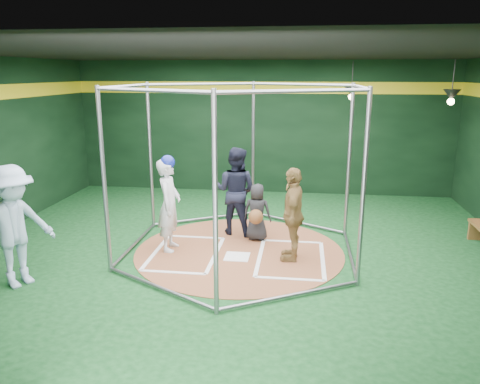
# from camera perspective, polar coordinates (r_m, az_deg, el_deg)

# --- Properties ---
(room_shell) EXTENTS (10.10, 9.10, 3.53)m
(room_shell) POSITION_cam_1_polar(r_m,az_deg,el_deg) (8.17, -0.09, 4.29)
(room_shell) COLOR #0C3413
(room_shell) RESTS_ON ground
(clay_disc) EXTENTS (3.80, 3.80, 0.01)m
(clay_disc) POSITION_cam_1_polar(r_m,az_deg,el_deg) (8.64, -0.09, -7.21)
(clay_disc) COLOR brown
(clay_disc) RESTS_ON ground
(home_plate) EXTENTS (0.43, 0.43, 0.01)m
(home_plate) POSITION_cam_1_polar(r_m,az_deg,el_deg) (8.36, -0.37, -7.88)
(home_plate) COLOR white
(home_plate) RESTS_ON clay_disc
(batter_box_left) EXTENTS (1.17, 1.77, 0.01)m
(batter_box_left) POSITION_cam_1_polar(r_m,az_deg,el_deg) (8.58, -6.67, -7.39)
(batter_box_left) COLOR white
(batter_box_left) RESTS_ON clay_disc
(batter_box_right) EXTENTS (1.17, 1.77, 0.01)m
(batter_box_right) POSITION_cam_1_polar(r_m,az_deg,el_deg) (8.34, 6.22, -8.04)
(batter_box_right) COLOR white
(batter_box_right) RESTS_ON clay_disc
(batting_cage) EXTENTS (4.05, 4.67, 3.00)m
(batting_cage) POSITION_cam_1_polar(r_m,az_deg,el_deg) (8.21, -0.09, 2.53)
(batting_cage) COLOR gray
(batting_cage) RESTS_ON ground
(pendant_lamp_near) EXTENTS (0.34, 0.34, 0.90)m
(pendant_lamp_near) POSITION_cam_1_polar(r_m,az_deg,el_deg) (11.63, 13.44, 11.81)
(pendant_lamp_near) COLOR black
(pendant_lamp_near) RESTS_ON room_shell
(pendant_lamp_far) EXTENTS (0.34, 0.34, 0.90)m
(pendant_lamp_far) POSITION_cam_1_polar(r_m,az_deg,el_deg) (10.39, 24.39, 10.68)
(pendant_lamp_far) COLOR black
(pendant_lamp_far) RESTS_ON room_shell
(batter_figure) EXTENTS (0.41, 0.62, 1.76)m
(batter_figure) POSITION_cam_1_polar(r_m,az_deg,el_deg) (8.55, -8.63, -1.38)
(batter_figure) COLOR silver
(batter_figure) RESTS_ON clay_disc
(visitor_leopard) EXTENTS (0.43, 0.97, 1.63)m
(visitor_leopard) POSITION_cam_1_polar(r_m,az_deg,el_deg) (8.08, 6.48, -2.69)
(visitor_leopard) COLOR tan
(visitor_leopard) RESTS_ON clay_disc
(catcher_figure) EXTENTS (0.57, 0.59, 1.11)m
(catcher_figure) POSITION_cam_1_polar(r_m,az_deg,el_deg) (9.02, 2.08, -2.51)
(catcher_figure) COLOR black
(catcher_figure) RESTS_ON clay_disc
(umpire) EXTENTS (1.00, 0.87, 1.76)m
(umpire) POSITION_cam_1_polar(r_m,az_deg,el_deg) (9.32, -0.52, 0.13)
(umpire) COLOR black
(umpire) RESTS_ON clay_disc
(bystander_blue) EXTENTS (1.21, 1.40, 1.88)m
(bystander_blue) POSITION_cam_1_polar(r_m,az_deg,el_deg) (7.81, -25.83, -3.82)
(bystander_blue) COLOR #A1BCD5
(bystander_blue) RESTS_ON ground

